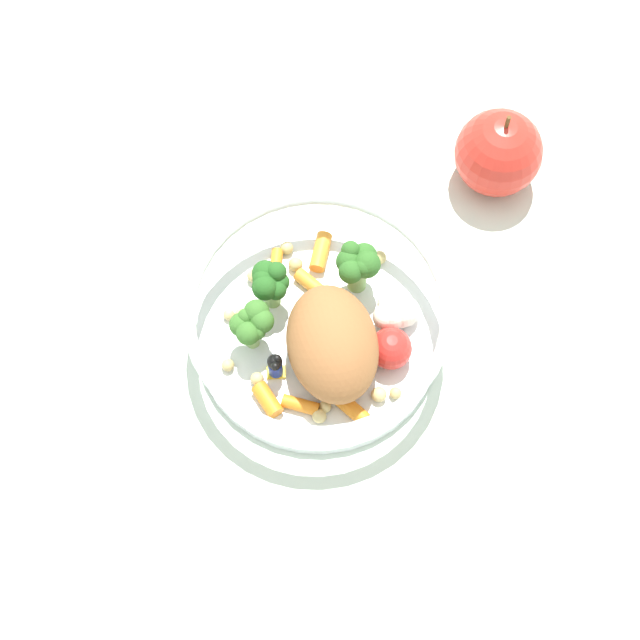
% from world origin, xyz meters
% --- Properties ---
extents(ground_plane, '(2.40, 2.40, 0.00)m').
position_xyz_m(ground_plane, '(0.00, 0.00, 0.00)').
color(ground_plane, silver).
extents(food_container, '(0.20, 0.20, 0.07)m').
position_xyz_m(food_container, '(0.01, -0.00, 0.03)').
color(food_container, white).
rests_on(food_container, ground_plane).
extents(loose_apple, '(0.07, 0.07, 0.09)m').
position_xyz_m(loose_apple, '(0.09, -0.20, 0.04)').
color(loose_apple, red).
rests_on(loose_apple, ground_plane).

